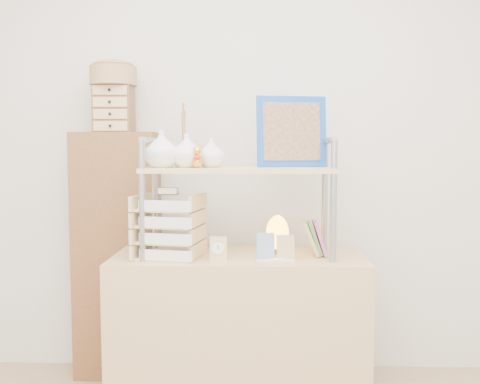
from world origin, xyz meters
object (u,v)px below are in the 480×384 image
object	(u,v)px
desk	(238,331)
salt_lamp	(277,233)
letter_tray	(169,230)
cabinet	(118,255)

from	to	relation	value
desk	salt_lamp	xyz separation A→B (m)	(0.19, 0.07, 0.47)
salt_lamp	letter_tray	bearing A→B (deg)	-164.84
cabinet	salt_lamp	size ratio (longest dim) A/B	7.26
desk	salt_lamp	bearing A→B (deg)	21.25
letter_tray	salt_lamp	distance (m)	0.53
letter_tray	salt_lamp	xyz separation A→B (m)	(0.51, 0.14, -0.04)
desk	cabinet	distance (m)	0.83
desk	salt_lamp	distance (m)	0.51
letter_tray	desk	bearing A→B (deg)	11.40
cabinet	letter_tray	distance (m)	0.60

